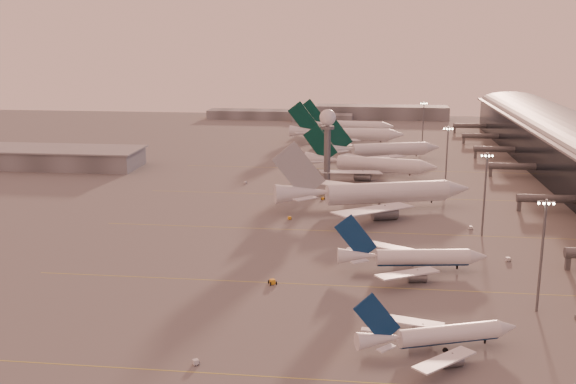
# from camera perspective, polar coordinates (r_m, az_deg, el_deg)

# --- Properties ---
(ground) EXTENTS (700.00, 700.00, 0.00)m
(ground) POSITION_cam_1_polar(r_m,az_deg,el_deg) (154.30, -1.41, -9.03)
(ground) COLOR #5E5B5B
(ground) RESTS_ON ground
(taxiway_markings) EXTENTS (180.00, 185.25, 0.02)m
(taxiway_markings) POSITION_cam_1_polar(r_m,az_deg,el_deg) (205.93, 9.15, -3.38)
(taxiway_markings) COLOR gold
(taxiway_markings) RESTS_ON ground
(hangar) EXTENTS (82.00, 27.00, 8.50)m
(hangar) POSITION_cam_1_polar(r_m,az_deg,el_deg) (319.03, -19.48, 2.80)
(hangar) COLOR #595C60
(hangar) RESTS_ON ground
(radar_tower) EXTENTS (6.40, 6.40, 31.10)m
(radar_tower) POSITION_cam_1_polar(r_m,az_deg,el_deg) (264.31, 3.37, 5.14)
(radar_tower) COLOR #5A5C61
(radar_tower) RESTS_ON ground
(mast_a) EXTENTS (3.60, 0.56, 25.00)m
(mast_a) POSITION_cam_1_polar(r_m,az_deg,el_deg) (152.79, 20.70, -4.68)
(mast_a) COLOR #5A5C61
(mast_a) RESTS_ON ground
(mast_b) EXTENTS (3.60, 0.56, 25.00)m
(mast_b) POSITION_cam_1_polar(r_m,az_deg,el_deg) (204.15, 16.32, 0.09)
(mast_b) COLOR #5A5C61
(mast_b) RESTS_ON ground
(mast_c) EXTENTS (3.60, 0.56, 25.00)m
(mast_c) POSITION_cam_1_polar(r_m,az_deg,el_deg) (256.81, 13.29, 2.93)
(mast_c) COLOR #5A5C61
(mast_c) RESTS_ON ground
(mast_d) EXTENTS (3.60, 0.56, 25.00)m
(mast_d) POSITION_cam_1_polar(r_m,az_deg,el_deg) (345.16, 11.36, 5.64)
(mast_d) COLOR #5A5C61
(mast_d) RESTS_ON ground
(distant_horizon) EXTENTS (165.00, 37.50, 9.00)m
(distant_horizon) POSITION_cam_1_polar(r_m,az_deg,el_deg) (469.82, 4.60, 6.66)
(distant_horizon) COLOR #595C60
(distant_horizon) RESTS_ON ground
(narrowbody_near) EXTENTS (31.88, 24.98, 12.99)m
(narrowbody_near) POSITION_cam_1_polar(r_m,az_deg,el_deg) (132.97, 12.57, -11.97)
(narrowbody_near) COLOR silver
(narrowbody_near) RESTS_ON ground
(narrowbody_mid) EXTENTS (38.54, 30.57, 15.11)m
(narrowbody_mid) POSITION_cam_1_polar(r_m,az_deg,el_deg) (172.77, 10.46, -5.68)
(narrowbody_mid) COLOR silver
(narrowbody_mid) RESTS_ON ground
(widebody_white) EXTENTS (67.01, 52.92, 24.27)m
(widebody_white) POSITION_cam_1_polar(r_m,az_deg,el_deg) (230.03, 7.36, -0.45)
(widebody_white) COLOR silver
(widebody_white) RESTS_ON ground
(greentail_a) EXTENTS (56.42, 45.14, 20.70)m
(greentail_a) POSITION_cam_1_polar(r_m,az_deg,el_deg) (284.33, 6.94, 2.12)
(greentail_a) COLOR silver
(greentail_a) RESTS_ON ground
(greentail_b) EXTENTS (56.53, 44.96, 21.19)m
(greentail_b) POSITION_cam_1_polar(r_m,az_deg,el_deg) (319.62, 7.93, 3.36)
(greentail_b) COLOR silver
(greentail_b) RESTS_ON ground
(greentail_c) EXTENTS (62.39, 50.35, 22.65)m
(greentail_c) POSITION_cam_1_polar(r_m,az_deg,el_deg) (364.54, 4.96, 4.71)
(greentail_c) COLOR silver
(greentail_c) RESTS_ON ground
(greentail_d) EXTENTS (55.72, 44.84, 20.24)m
(greentail_d) POSITION_cam_1_polar(r_m,az_deg,el_deg) (401.31, 5.04, 5.45)
(greentail_d) COLOR silver
(greentail_d) RESTS_ON ground
(gsv_truck_a) EXTENTS (5.26, 4.54, 2.09)m
(gsv_truck_a) POSITION_cam_1_polar(r_m,az_deg,el_deg) (126.92, -7.65, -13.83)
(gsv_truck_a) COLOR silver
(gsv_truck_a) RESTS_ON ground
(gsv_tug_mid) EXTENTS (3.99, 4.65, 1.14)m
(gsv_tug_mid) POSITION_cam_1_polar(r_m,az_deg,el_deg) (162.47, -1.32, -7.62)
(gsv_tug_mid) COLOR orange
(gsv_tug_mid) RESTS_ON ground
(gsv_truck_b) EXTENTS (5.96, 3.35, 2.27)m
(gsv_truck_b) POSITION_cam_1_polar(r_m,az_deg,el_deg) (187.12, 18.27, -5.26)
(gsv_truck_b) COLOR silver
(gsv_truck_b) RESTS_ON ground
(gsv_truck_c) EXTENTS (5.39, 4.23, 2.09)m
(gsv_truck_c) POSITION_cam_1_polar(r_m,az_deg,el_deg) (216.65, 0.23, -2.06)
(gsv_truck_c) COLOR orange
(gsv_truck_c) RESTS_ON ground
(gsv_catering_b) EXTENTS (4.97, 2.84, 3.85)m
(gsv_catering_b) POSITION_cam_1_polar(r_m,az_deg,el_deg) (213.27, 15.28, -2.57)
(gsv_catering_b) COLOR silver
(gsv_catering_b) RESTS_ON ground
(gsv_tug_far) EXTENTS (2.14, 3.19, 0.86)m
(gsv_tug_far) POSITION_cam_1_polar(r_m,az_deg,el_deg) (242.50, 2.97, -0.55)
(gsv_tug_far) COLOR orange
(gsv_tug_far) RESTS_ON ground
(gsv_truck_d) EXTENTS (3.35, 5.14, 1.95)m
(gsv_truck_d) POSITION_cam_1_polar(r_m,az_deg,el_deg) (268.21, -3.58, 0.93)
(gsv_truck_d) COLOR silver
(gsv_truck_d) RESTS_ON ground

